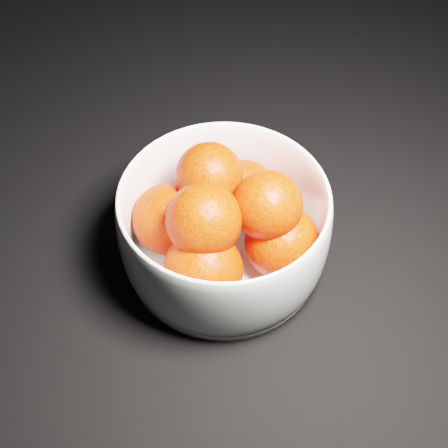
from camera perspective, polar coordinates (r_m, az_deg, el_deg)
bowl at (r=0.62m, az=0.00°, el=-0.30°), size 0.21×0.21×0.10m
orange_pile at (r=0.61m, az=-0.03°, el=0.21°), size 0.16×0.15×0.12m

